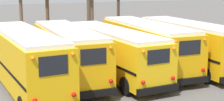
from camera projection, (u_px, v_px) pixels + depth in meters
name	position (u px, v px, depth m)	size (l,w,h in m)	color
ground_plane	(115.00, 77.00, 21.80)	(160.00, 160.00, 0.00)	#5B5956
school_bus_0	(25.00, 58.00, 18.93)	(2.83, 10.53, 3.32)	#EAAA0F
school_bus_1	(68.00, 52.00, 21.06)	(2.96, 10.06, 3.20)	#E5A00C
school_bus_2	(112.00, 50.00, 21.96)	(2.79, 10.81, 3.01)	yellow
school_bus_3	(146.00, 44.00, 23.52)	(3.15, 10.65, 3.22)	#E5A00C
school_bus_4	(188.00, 43.00, 23.87)	(2.90, 10.12, 3.21)	#EAAA0F
fence_line	(74.00, 42.00, 28.74)	(19.36, 0.06, 1.42)	#939399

